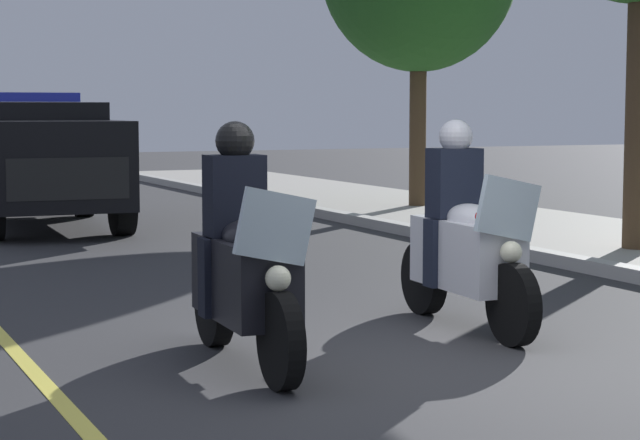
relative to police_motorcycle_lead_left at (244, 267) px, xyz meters
name	(u,v)px	position (x,y,z in m)	size (l,w,h in m)	color
ground_plane	(428,374)	(0.76, 1.05, -0.70)	(80.00, 80.00, 0.00)	#333335
lane_stripe_center	(71,412)	(0.76, -1.39, -0.70)	(48.00, 0.12, 0.01)	#E0D14C
police_motorcycle_lead_left	(244,267)	(0.00, 0.00, 0.00)	(2.14, 0.59, 1.72)	black
police_motorcycle_lead_right	(465,244)	(-0.53, 2.14, 0.00)	(2.14, 0.59, 1.72)	black
police_suv	(41,158)	(-10.17, 0.57, 0.37)	(4.99, 2.27, 2.05)	black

